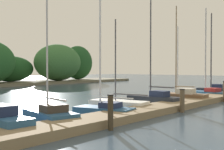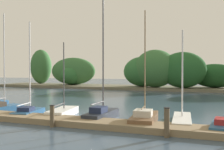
% 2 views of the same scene
% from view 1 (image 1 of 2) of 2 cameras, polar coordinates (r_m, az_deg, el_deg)
% --- Properties ---
extents(dock_pier, '(26.00, 1.80, 0.35)m').
position_cam_1_polar(dock_pier, '(16.93, 10.46, -6.05)').
color(dock_pier, '#847051').
rests_on(dock_pier, ground).
extents(sailboat_2, '(1.87, 3.34, 7.48)m').
position_cam_1_polar(sailboat_2, '(13.16, -12.09, -7.32)').
color(sailboat_2, '#285684').
rests_on(sailboat_2, ground).
extents(sailboat_3, '(1.75, 3.28, 6.56)m').
position_cam_1_polar(sailboat_3, '(14.67, -1.82, -6.51)').
color(sailboat_3, '#285684').
rests_on(sailboat_3, ground).
extents(sailboat_4, '(1.73, 3.66, 5.13)m').
position_cam_1_polar(sailboat_4, '(16.92, 0.95, -5.65)').
color(sailboat_4, white).
rests_on(sailboat_4, ground).
extents(sailboat_5, '(1.20, 3.75, 8.07)m').
position_cam_1_polar(sailboat_5, '(19.16, 7.84, -4.43)').
color(sailboat_5, '#232833').
rests_on(sailboat_5, ground).
extents(sailboat_6, '(1.68, 4.05, 6.75)m').
position_cam_1_polar(sailboat_6, '(21.47, 12.67, -3.99)').
color(sailboat_6, brown).
rests_on(sailboat_6, ground).
extents(sailboat_7, '(1.40, 4.44, 5.61)m').
position_cam_1_polar(sailboat_7, '(23.78, 12.77, -3.71)').
color(sailboat_7, white).
rests_on(sailboat_7, ground).
extents(sailboat_8, '(1.68, 3.56, 7.26)m').
position_cam_1_polar(sailboat_8, '(25.37, 17.86, -3.18)').
color(sailboat_8, '#285684').
rests_on(sailboat_8, ground).
extents(sailboat_9, '(1.54, 3.07, 7.26)m').
position_cam_1_polar(sailboat_9, '(27.95, 18.80, -2.55)').
color(sailboat_9, '#232833').
rests_on(sailboat_9, ground).
extents(mooring_piling_1, '(0.25, 0.25, 1.36)m').
position_cam_1_polar(mooring_piling_1, '(11.18, -0.29, -7.19)').
color(mooring_piling_1, '#3D3323').
rests_on(mooring_piling_1, ground).
extents(mooring_piling_2, '(0.29, 0.29, 1.24)m').
position_cam_1_polar(mooring_piling_2, '(16.13, 13.39, -4.81)').
color(mooring_piling_2, brown).
rests_on(mooring_piling_2, ground).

